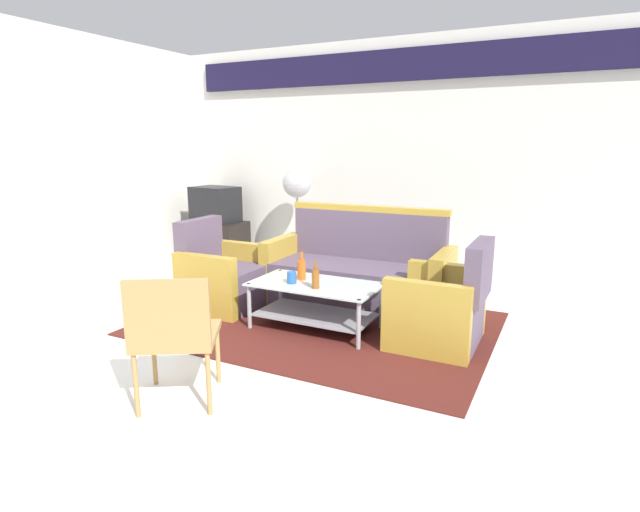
% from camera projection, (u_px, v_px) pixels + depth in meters
% --- Properties ---
extents(ground_plane, '(14.00, 14.00, 0.00)m').
position_uv_depth(ground_plane, '(274.00, 359.00, 3.79)').
color(ground_plane, white).
extents(wall_back, '(6.52, 0.19, 2.80)m').
position_uv_depth(wall_back, '(405.00, 152.00, 6.13)').
color(wall_back, silver).
rests_on(wall_back, ground).
extents(rug, '(2.96, 2.09, 0.01)m').
position_uv_depth(rug, '(320.00, 323.00, 4.52)').
color(rug, '#511E19').
rests_on(rug, ground).
extents(couch, '(1.82, 0.78, 0.96)m').
position_uv_depth(couch, '(358.00, 275.00, 4.98)').
color(couch, '#5B4C60').
rests_on(couch, rug).
extents(armchair_left, '(0.71, 0.77, 0.85)m').
position_uv_depth(armchair_left, '(223.00, 278.00, 4.95)').
color(armchair_left, '#5B4C60').
rests_on(armchair_left, rug).
extents(armchair_right, '(0.70, 0.76, 0.85)m').
position_uv_depth(armchair_right, '(441.00, 310.00, 4.02)').
color(armchair_right, '#5B4C60').
rests_on(armchair_right, rug).
extents(coffee_table, '(1.10, 0.60, 0.40)m').
position_uv_depth(coffee_table, '(315.00, 299.00, 4.35)').
color(coffee_table, silver).
rests_on(coffee_table, rug).
extents(bottle_brown, '(0.06, 0.06, 0.23)m').
position_uv_depth(bottle_brown, '(316.00, 278.00, 4.16)').
color(bottle_brown, brown).
rests_on(bottle_brown, coffee_table).
extents(bottle_orange, '(0.07, 0.07, 0.25)m').
position_uv_depth(bottle_orange, '(302.00, 269.00, 4.43)').
color(bottle_orange, '#D85919').
rests_on(bottle_orange, coffee_table).
extents(cup, '(0.08, 0.08, 0.10)m').
position_uv_depth(cup, '(292.00, 278.00, 4.32)').
color(cup, '#2659A5').
rests_on(cup, coffee_table).
extents(tv_stand, '(0.80, 0.50, 0.52)m').
position_uv_depth(tv_stand, '(217.00, 240.00, 7.06)').
color(tv_stand, black).
rests_on(tv_stand, ground).
extents(television, '(0.65, 0.52, 0.48)m').
position_uv_depth(television, '(215.00, 204.00, 6.95)').
color(television, black).
rests_on(television, tv_stand).
extents(pedestal_fan, '(0.36, 0.36, 1.27)m').
position_uv_depth(pedestal_fan, '(297.00, 189.00, 6.38)').
color(pedestal_fan, '#2D2D33').
rests_on(pedestal_fan, ground).
extents(wicker_chair, '(0.66, 0.66, 0.84)m').
position_uv_depth(wicker_chair, '(174.00, 330.00, 3.01)').
color(wicker_chair, '#AD844C').
rests_on(wicker_chair, ground).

